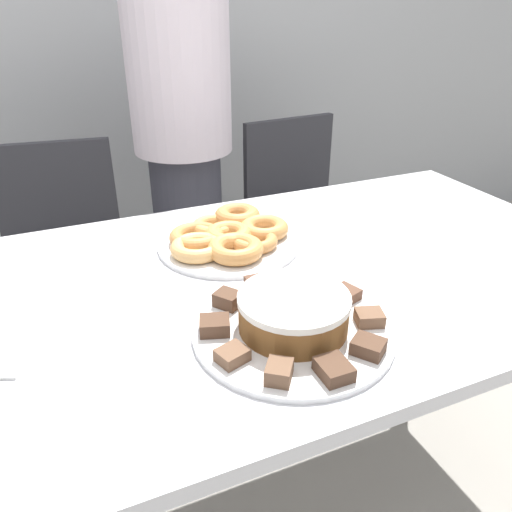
# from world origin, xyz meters

# --- Properties ---
(table) EXTENTS (1.76, 0.84, 0.77)m
(table) POSITION_xyz_m (0.00, 0.00, 0.68)
(table) COLOR silver
(table) RESTS_ON ground_plane
(person_standing) EXTENTS (0.34, 0.34, 1.65)m
(person_standing) POSITION_xyz_m (0.16, 0.86, 0.87)
(person_standing) COLOR #383842
(person_standing) RESTS_ON ground_plane
(office_chair_left) EXTENTS (0.49, 0.49, 0.87)m
(office_chair_left) POSITION_xyz_m (-0.30, 0.78, 0.41)
(office_chair_left) COLOR black
(office_chair_left) RESTS_ON ground_plane
(office_chair_right) EXTENTS (0.48, 0.48, 0.87)m
(office_chair_right) POSITION_xyz_m (0.62, 0.78, 0.41)
(office_chair_right) COLOR black
(office_chair_right) RESTS_ON ground_plane
(plate_cake) EXTENTS (0.35, 0.35, 0.01)m
(plate_cake) POSITION_xyz_m (0.05, -0.20, 0.78)
(plate_cake) COLOR white
(plate_cake) RESTS_ON table
(plate_donuts) EXTENTS (0.33, 0.33, 0.01)m
(plate_donuts) POSITION_xyz_m (0.06, 0.16, 0.78)
(plate_donuts) COLOR white
(plate_donuts) RESTS_ON table
(frosted_cake) EXTENTS (0.19, 0.19, 0.06)m
(frosted_cake) POSITION_xyz_m (0.05, -0.20, 0.82)
(frosted_cake) COLOR brown
(frosted_cake) RESTS_ON plate_cake
(lamington_0) EXTENTS (0.06, 0.06, 0.02)m
(lamington_0) POSITION_xyz_m (0.12, -0.31, 0.80)
(lamington_0) COLOR #513828
(lamington_0) RESTS_ON plate_cake
(lamington_1) EXTENTS (0.06, 0.05, 0.02)m
(lamington_1) POSITION_xyz_m (0.17, -0.24, 0.79)
(lamington_1) COLOR brown
(lamington_1) RESTS_ON plate_cake
(lamington_2) EXTENTS (0.07, 0.06, 0.02)m
(lamington_2) POSITION_xyz_m (0.17, -0.16, 0.79)
(lamington_2) COLOR brown
(lamington_2) RESTS_ON plate_cake
(lamington_3) EXTENTS (0.06, 0.06, 0.02)m
(lamington_3) POSITION_xyz_m (0.13, -0.09, 0.80)
(lamington_3) COLOR #513828
(lamington_3) RESTS_ON plate_cake
(lamington_4) EXTENTS (0.05, 0.06, 0.02)m
(lamington_4) POSITION_xyz_m (0.05, -0.07, 0.79)
(lamington_4) COLOR brown
(lamington_4) RESTS_ON plate_cake
(lamington_5) EXTENTS (0.06, 0.06, 0.03)m
(lamington_5) POSITION_xyz_m (-0.03, -0.09, 0.80)
(lamington_5) COLOR #513828
(lamington_5) RESTS_ON plate_cake
(lamington_6) EXTENTS (0.06, 0.06, 0.02)m
(lamington_6) POSITION_xyz_m (-0.08, -0.16, 0.80)
(lamington_6) COLOR #513828
(lamington_6) RESTS_ON plate_cake
(lamington_7) EXTENTS (0.06, 0.05, 0.02)m
(lamington_7) POSITION_xyz_m (-0.08, -0.24, 0.79)
(lamington_7) COLOR brown
(lamington_7) RESTS_ON plate_cake
(lamington_8) EXTENTS (0.06, 0.06, 0.03)m
(lamington_8) POSITION_xyz_m (-0.03, -0.31, 0.80)
(lamington_8) COLOR brown
(lamington_8) RESTS_ON plate_cake
(lamington_9) EXTENTS (0.05, 0.05, 0.02)m
(lamington_9) POSITION_xyz_m (0.05, -0.33, 0.79)
(lamington_9) COLOR #513828
(lamington_9) RESTS_ON plate_cake
(donut_0) EXTENTS (0.11, 0.11, 0.03)m
(donut_0) POSITION_xyz_m (0.06, 0.16, 0.80)
(donut_0) COLOR #D18E4C
(donut_0) RESTS_ON plate_donuts
(donut_1) EXTENTS (0.12, 0.12, 0.04)m
(donut_1) POSITION_xyz_m (0.05, 0.09, 0.80)
(donut_1) COLOR #D18E4C
(donut_1) RESTS_ON plate_donuts
(donut_2) EXTENTS (0.11, 0.11, 0.03)m
(donut_2) POSITION_xyz_m (0.11, 0.11, 0.80)
(donut_2) COLOR #C68447
(donut_2) RESTS_ON plate_donuts
(donut_3) EXTENTS (0.12, 0.12, 0.03)m
(donut_3) POSITION_xyz_m (0.15, 0.16, 0.80)
(donut_3) COLOR #D18E4C
(donut_3) RESTS_ON plate_donuts
(donut_4) EXTENTS (0.11, 0.11, 0.04)m
(donut_4) POSITION_xyz_m (0.12, 0.25, 0.80)
(donut_4) COLOR #C68447
(donut_4) RESTS_ON plate_donuts
(donut_5) EXTENTS (0.11, 0.11, 0.03)m
(donut_5) POSITION_xyz_m (0.05, 0.22, 0.80)
(donut_5) COLOR tan
(donut_5) RESTS_ON plate_donuts
(donut_6) EXTENTS (0.13, 0.13, 0.03)m
(donut_6) POSITION_xyz_m (-0.01, 0.18, 0.80)
(donut_6) COLOR #C68447
(donut_6) RESTS_ON plate_donuts
(donut_7) EXTENTS (0.12, 0.12, 0.03)m
(donut_7) POSITION_xyz_m (-0.02, 0.13, 0.80)
(donut_7) COLOR #E5AD66
(donut_7) RESTS_ON plate_donuts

